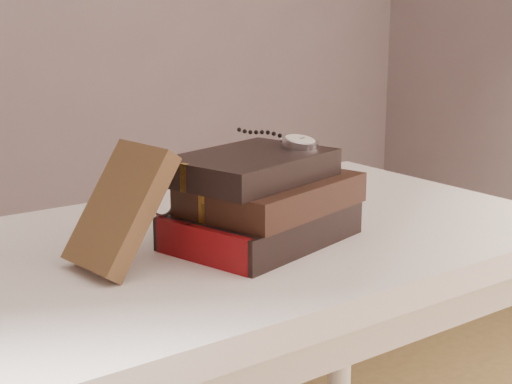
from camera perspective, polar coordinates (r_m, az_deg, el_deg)
table at (r=1.18m, az=-1.35°, el=-7.35°), size 1.00×0.60×0.75m
book_stack at (r=1.09m, az=0.48°, el=-0.64°), size 0.30×0.24×0.13m
journal at (r=0.99m, az=-10.10°, el=-1.23°), size 0.13×0.12×0.16m
pocket_watch at (r=1.12m, az=3.13°, el=3.81°), size 0.07×0.16×0.02m
eyeglasses at (r=1.08m, az=-6.29°, el=-0.18°), size 0.14×0.15×0.05m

